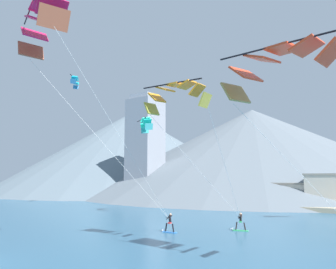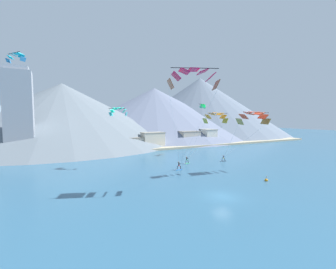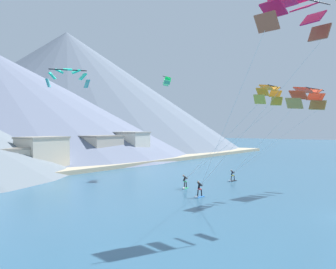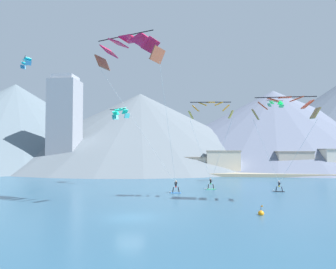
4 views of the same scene
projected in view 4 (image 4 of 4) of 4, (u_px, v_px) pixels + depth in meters
name	position (u px, v px, depth m)	size (l,w,h in m)	color
ground_plane	(130.00, 218.00, 29.62)	(400.00, 400.00, 0.00)	#2D5B7A
kitesurfer_near_lead	(277.00, 189.00, 47.46)	(1.77, 0.64, 1.62)	black
kitesurfer_near_trail	(174.00, 189.00, 46.04)	(1.75, 0.59, 1.81)	#337FDB
kitesurfer_mid_center	(209.00, 186.00, 50.17)	(1.79, 0.80, 1.75)	#33B266
parafoil_kite_near_lead	(285.00, 105.00, 37.51)	(7.48, 11.90, 11.06)	#A38640
parafoil_kite_near_trail	(129.00, 48.00, 35.79)	(8.31, 13.62, 17.04)	#A15035
parafoil_kite_mid_center	(211.00, 109.00, 40.11)	(5.50, 11.31, 10.71)	#AEA83A
parafoil_kite_distant_high_outer	(276.00, 103.00, 59.87)	(3.48, 2.87, 1.39)	#39A37B
parafoil_kite_distant_low_drift	(26.00, 62.00, 61.57)	(3.64, 3.74, 1.75)	teal
parafoil_kite_distant_mid_solo	(120.00, 112.00, 56.56)	(3.91, 3.59, 1.96)	#39ABAF
race_marker_buoy	(261.00, 213.00, 30.78)	(0.56, 0.56, 1.02)	orange
shoreline_strip	(174.00, 173.00, 78.05)	(180.00, 10.00, 0.70)	tan
shore_building_harbour_front	(294.00, 163.00, 79.20)	(8.49, 5.15, 5.61)	#B7AD9E
shore_building_promenade_mid	(223.00, 162.00, 78.69)	(8.14, 4.74, 5.78)	beige
shore_building_quay_east	(134.00, 162.00, 83.66)	(6.74, 6.37, 5.71)	#B7AD9E
shore_building_quay_west	(190.00, 165.00, 79.97)	(9.15, 4.72, 4.24)	beige
shore_building_old_town	(333.00, 162.00, 78.12)	(5.59, 7.01, 6.21)	silver
highrise_tower	(65.00, 125.00, 84.34)	(7.00, 7.00, 25.07)	gray
mountain_peak_central_summit	(140.00, 129.00, 120.15)	(105.36, 105.36, 26.43)	slate
mountain_peak_east_shoulder	(273.00, 128.00, 124.21)	(110.25, 110.25, 28.31)	slate
mountain_peak_far_spur	(15.00, 125.00, 118.85)	(98.61, 98.61, 29.73)	slate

